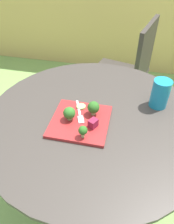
# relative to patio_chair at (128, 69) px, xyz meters

# --- Properties ---
(ground_plane) EXTENTS (12.00, 12.00, 0.00)m
(ground_plane) POSITION_rel_patio_chair_xyz_m (-0.12, -0.86, -0.53)
(ground_plane) COLOR #70994C
(bamboo_fence) EXTENTS (8.00, 0.08, 1.21)m
(bamboo_fence) POSITION_rel_patio_chair_xyz_m (-0.12, 0.97, 0.08)
(bamboo_fence) COLOR tan
(bamboo_fence) RESTS_ON ground_plane
(patio_table) EXTENTS (0.98, 0.98, 0.75)m
(patio_table) POSITION_rel_patio_chair_xyz_m (-0.12, -0.86, -0.02)
(patio_table) COLOR #38332D
(patio_table) RESTS_ON ground_plane
(patio_chair) EXTENTS (0.54, 0.54, 0.90)m
(patio_chair) POSITION_rel_patio_chair_xyz_m (0.00, 0.00, 0.00)
(patio_chair) COLOR #332D28
(patio_chair) RESTS_ON ground_plane
(salad_plate) EXTENTS (0.24, 0.24, 0.01)m
(salad_plate) POSITION_rel_patio_chair_xyz_m (-0.17, -0.92, 0.23)
(salad_plate) COLOR maroon
(salad_plate) RESTS_ON patio_table
(drinking_glass) EXTENTS (0.08, 0.08, 0.13)m
(drinking_glass) POSITION_rel_patio_chair_xyz_m (0.16, -0.73, 0.29)
(drinking_glass) COLOR teal
(drinking_glass) RESTS_ON patio_table
(fork) EXTENTS (0.07, 0.15, 0.00)m
(fork) POSITION_rel_patio_chair_xyz_m (-0.18, -0.88, 0.24)
(fork) COLOR silver
(fork) RESTS_ON salad_plate
(broccoli_floret_0) EXTENTS (0.05, 0.05, 0.06)m
(broccoli_floret_0) POSITION_rel_patio_chair_xyz_m (-0.21, -0.92, 0.27)
(broccoli_floret_0) COLOR #99B770
(broccoli_floret_0) RESTS_ON salad_plate
(broccoli_floret_1) EXTENTS (0.05, 0.05, 0.07)m
(broccoli_floret_1) POSITION_rel_patio_chair_xyz_m (-0.12, -0.87, 0.28)
(broccoli_floret_1) COLOR #99B770
(broccoli_floret_1) RESTS_ON salad_plate
(broccoli_floret_2) EXTENTS (0.04, 0.04, 0.05)m
(broccoli_floret_2) POSITION_rel_patio_chair_xyz_m (-0.13, -1.01, 0.27)
(broccoli_floret_2) COLOR #99B770
(broccoli_floret_2) RESTS_ON salad_plate
(cucumber_slice_0) EXTENTS (0.04, 0.04, 0.01)m
(cucumber_slice_0) POSITION_rel_patio_chair_xyz_m (-0.18, -0.84, 0.24)
(cucumber_slice_0) COLOR #8EB766
(cucumber_slice_0) RESTS_ON salad_plate
(beet_chunk_0) EXTENTS (0.04, 0.05, 0.04)m
(beet_chunk_0) POSITION_rel_patio_chair_xyz_m (-0.11, -0.95, 0.26)
(beet_chunk_0) COLOR maroon
(beet_chunk_0) RESTS_ON salad_plate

